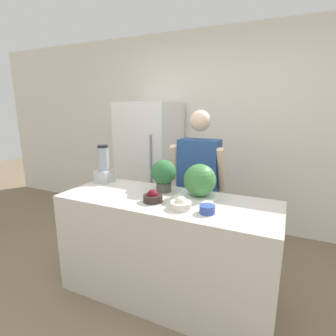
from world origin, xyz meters
name	(u,v)px	position (x,y,z in m)	size (l,w,h in m)	color
ground_plane	(148,320)	(0.00, 0.00, 0.00)	(14.00, 14.00, 0.00)	#7F6B51
wall_back	(219,131)	(0.00, 2.01, 1.30)	(8.00, 0.06, 2.60)	white
counter_island	(166,248)	(0.00, 0.34, 0.44)	(1.79, 0.68, 0.89)	beige
refrigerator	(151,165)	(-0.83, 1.60, 0.84)	(0.70, 0.75, 1.68)	white
person	(198,187)	(0.06, 0.99, 0.81)	(0.54, 0.26, 1.59)	#4C608C
cutting_board	(196,196)	(0.21, 0.48, 0.90)	(0.33, 0.27, 0.01)	white
watermelon	(200,180)	(0.23, 0.49, 1.04)	(0.27, 0.27, 0.27)	#3D7F3D
bowl_cherries	(153,197)	(-0.07, 0.23, 0.93)	(0.15, 0.15, 0.10)	#2D231E
bowl_cream	(181,204)	(0.19, 0.19, 0.92)	(0.16, 0.16, 0.10)	beige
bowl_small_blue	(207,209)	(0.39, 0.19, 0.92)	(0.11, 0.11, 0.06)	#334C9E
blender	(104,167)	(-0.77, 0.53, 1.04)	(0.15, 0.15, 0.37)	#B7B7BC
potted_plant	(164,174)	(-0.10, 0.51, 1.05)	(0.22, 0.22, 0.28)	#514C47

